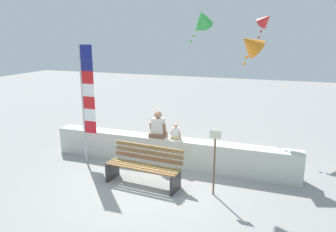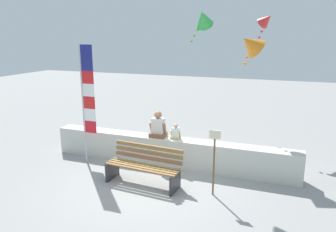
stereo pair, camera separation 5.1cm
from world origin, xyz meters
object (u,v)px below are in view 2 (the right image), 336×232
flag_banner (86,96)px  kite_red (266,20)px  kite_green (203,18)px  kite_orange (250,44)px  person_child (176,133)px  person_adult (158,127)px  park_bench (144,166)px  sign_post (214,158)px

flag_banner → kite_red: 5.99m
kite_green → kite_red: bearing=12.6°
kite_green → kite_orange: bearing=-43.9°
person_child → flag_banner: flag_banner is taller
person_adult → flag_banner: flag_banner is taller
kite_green → kite_red: (1.91, 0.43, -0.05)m
park_bench → person_child: person_child is taller
person_adult → person_child: bearing=0.0°
person_adult → kite_orange: size_ratio=0.74×
sign_post → kite_orange: bearing=82.1°
person_adult → flag_banner: bearing=-162.8°
park_bench → kite_green: (0.28, 4.09, 3.49)m
person_child → kite_green: (-0.06, 2.84, 3.00)m
kite_orange → sign_post: (-0.34, -2.45, -2.32)m
person_adult → kite_orange: 3.25m
kite_orange → kite_red: size_ratio=1.12×
park_bench → flag_banner: (-1.95, 0.69, 1.42)m
kite_orange → kite_green: size_ratio=0.84×
person_child → kite_red: 4.77m
person_adult → person_child: 0.51m
person_adult → kite_red: (2.35, 3.27, 2.83)m
sign_post → flag_banner: bearing=169.2°
kite_green → park_bench: bearing=-94.0°
flag_banner → person_child: bearing=13.6°
sign_post → park_bench: bearing=-179.6°
park_bench → sign_post: size_ratio=1.24×
person_adult → sign_post: sign_post is taller
kite_green → sign_post: bearing=-71.6°
park_bench → kite_red: (2.20, 4.52, 3.44)m
kite_red → sign_post: size_ratio=0.58×
kite_red → sign_post: bearing=-97.1°
person_adult → flag_banner: size_ratio=0.22×
flag_banner → sign_post: 3.78m
park_bench → flag_banner: size_ratio=0.57×
kite_orange → kite_red: kite_red is taller
person_adult → kite_green: (0.43, 2.84, 2.89)m
kite_orange → sign_post: bearing=-97.9°
kite_orange → flag_banner: bearing=-155.8°
person_adult → kite_red: size_ratio=0.83×
kite_green → person_adult: bearing=-98.6°
kite_green → sign_post: size_ratio=0.78×
park_bench → sign_post: bearing=0.4°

